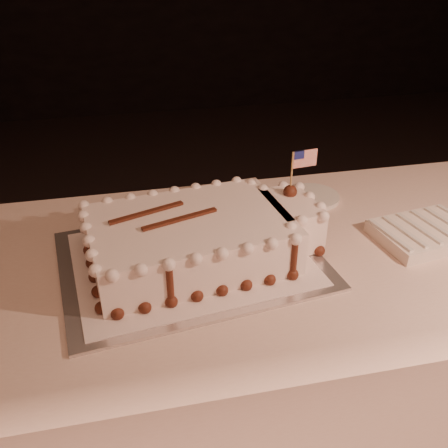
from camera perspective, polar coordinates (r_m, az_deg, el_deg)
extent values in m
cube|color=beige|center=(1.45, 3.15, -15.82)|extent=(2.40, 0.80, 0.75)
cube|color=beige|center=(1.18, -3.80, -4.12)|extent=(0.65, 0.52, 0.01)
cube|color=white|center=(1.18, -3.80, -3.92)|extent=(0.58, 0.47, 0.00)
cube|color=white|center=(1.15, -3.90, -1.71)|extent=(0.48, 0.35, 0.11)
cube|color=white|center=(1.23, 7.59, 0.45)|extent=(0.13, 0.18, 0.11)
sphere|color=#562415|center=(1.03, -12.09, -9.98)|extent=(0.03, 0.03, 0.03)
sphere|color=#562415|center=(1.04, -9.05, -9.40)|extent=(0.03, 0.03, 0.03)
sphere|color=#562415|center=(1.05, -6.05, -8.81)|extent=(0.03, 0.03, 0.03)
sphere|color=#562415|center=(1.06, -3.11, -8.20)|extent=(0.03, 0.03, 0.03)
sphere|color=#562415|center=(1.07, -0.24, -7.58)|extent=(0.03, 0.03, 0.03)
sphere|color=#562415|center=(1.08, 2.55, -6.97)|extent=(0.03, 0.03, 0.03)
sphere|color=#562415|center=(1.10, 5.24, -6.35)|extent=(0.03, 0.03, 0.03)
sphere|color=#562415|center=(1.12, 7.84, -5.74)|extent=(0.03, 0.03, 0.03)
sphere|color=#562415|center=(1.16, 7.33, -4.39)|extent=(0.03, 0.03, 0.03)
sphere|color=#562415|center=(1.19, 8.50, -3.53)|extent=(0.03, 0.03, 0.03)
sphere|color=#562415|center=(1.21, 10.84, -3.01)|extent=(0.03, 0.03, 0.03)
sphere|color=#562415|center=(1.25, 10.54, -1.90)|extent=(0.03, 0.03, 0.03)
sphere|color=#562415|center=(1.29, 9.37, -0.64)|extent=(0.03, 0.03, 0.03)
sphere|color=#562415|center=(1.33, 8.27, 0.54)|extent=(0.03, 0.03, 0.03)
sphere|color=#562415|center=(1.33, 6.51, 0.68)|extent=(0.03, 0.03, 0.03)
sphere|color=#562415|center=(1.31, 4.31, 0.27)|extent=(0.03, 0.03, 0.03)
sphere|color=#562415|center=(1.33, 3.04, 1.00)|extent=(0.03, 0.03, 0.03)
sphere|color=#562415|center=(1.34, 1.39, 1.25)|extent=(0.03, 0.03, 0.03)
sphere|color=#562415|center=(1.33, -0.85, 0.85)|extent=(0.03, 0.03, 0.03)
sphere|color=#562415|center=(1.31, -3.14, 0.44)|extent=(0.03, 0.03, 0.03)
sphere|color=#562415|center=(1.30, -5.48, 0.02)|extent=(0.03, 0.03, 0.03)
sphere|color=#562415|center=(1.29, -7.85, -0.40)|extent=(0.03, 0.03, 0.03)
sphere|color=#562415|center=(1.28, -10.26, -0.83)|extent=(0.03, 0.03, 0.03)
sphere|color=#562415|center=(1.28, -12.69, -1.26)|extent=(0.03, 0.03, 0.03)
sphere|color=#562415|center=(1.28, -15.14, -1.69)|extent=(0.03, 0.03, 0.03)
sphere|color=#562415|center=(1.23, -15.18, -2.91)|extent=(0.03, 0.03, 0.03)
sphere|color=#562415|center=(1.19, -14.88, -4.33)|extent=(0.03, 0.03, 0.03)
sphere|color=#562415|center=(1.14, -14.56, -5.86)|extent=(0.03, 0.03, 0.03)
sphere|color=#562415|center=(1.10, -14.21, -7.51)|extent=(0.03, 0.03, 0.03)
sphere|color=#562415|center=(1.05, -13.83, -9.31)|extent=(0.03, 0.03, 0.03)
sphere|color=white|center=(0.98, -12.69, -5.80)|extent=(0.03, 0.03, 0.03)
sphere|color=white|center=(0.98, -9.49, -5.21)|extent=(0.03, 0.03, 0.03)
sphere|color=white|center=(0.99, -6.34, -4.62)|extent=(0.03, 0.03, 0.03)
sphere|color=white|center=(1.00, -3.26, -4.02)|extent=(0.03, 0.03, 0.03)
sphere|color=white|center=(1.01, -0.25, -3.42)|extent=(0.03, 0.03, 0.03)
sphere|color=white|center=(1.03, 2.67, -2.84)|extent=(0.03, 0.03, 0.03)
sphere|color=white|center=(1.05, 5.48, -2.26)|extent=(0.03, 0.03, 0.03)
sphere|color=white|center=(1.07, 8.19, -1.70)|extent=(0.03, 0.03, 0.03)
sphere|color=white|center=(1.11, 7.65, -0.42)|extent=(0.03, 0.03, 0.03)
sphere|color=white|center=(1.14, 8.86, 0.37)|extent=(0.03, 0.03, 0.03)
sphere|color=white|center=(1.16, 11.29, 0.84)|extent=(0.03, 0.03, 0.03)
sphere|color=white|center=(1.20, 10.97, 1.87)|extent=(0.03, 0.03, 0.03)
sphere|color=white|center=(1.24, 9.74, 3.06)|extent=(0.03, 0.03, 0.03)
sphere|color=white|center=(1.28, 8.58, 4.16)|extent=(0.03, 0.03, 0.03)
sphere|color=white|center=(1.28, 6.75, 4.30)|extent=(0.03, 0.03, 0.03)
sphere|color=white|center=(1.26, 4.47, 3.94)|extent=(0.03, 0.03, 0.03)
sphere|color=white|center=(1.29, 3.15, 4.62)|extent=(0.03, 0.03, 0.03)
sphere|color=white|center=(1.30, 1.45, 4.85)|extent=(0.03, 0.03, 0.03)
sphere|color=white|center=(1.28, -0.88, 4.49)|extent=(0.03, 0.03, 0.03)
sphere|color=white|center=(1.27, -3.26, 4.10)|extent=(0.03, 0.03, 0.03)
sphere|color=white|center=(1.25, -5.69, 3.71)|extent=(0.03, 0.03, 0.03)
sphere|color=white|center=(1.24, -8.16, 3.30)|extent=(0.03, 0.03, 0.03)
sphere|color=white|center=(1.24, -10.66, 2.87)|extent=(0.03, 0.03, 0.03)
sphere|color=white|center=(1.23, -13.19, 2.44)|extent=(0.03, 0.03, 0.03)
sphere|color=white|center=(1.23, -15.73, 2.00)|extent=(0.03, 0.03, 0.03)
sphere|color=white|center=(1.19, -15.79, 0.87)|extent=(0.03, 0.03, 0.03)
sphere|color=white|center=(1.14, -15.51, -0.45)|extent=(0.03, 0.03, 0.03)
sphere|color=white|center=(1.09, -15.20, -1.89)|extent=(0.03, 0.03, 0.03)
sphere|color=white|center=(1.04, -14.87, -3.46)|extent=(0.03, 0.03, 0.03)
sphere|color=white|center=(1.00, -14.50, -5.17)|extent=(0.03, 0.03, 0.03)
cylinder|color=#562415|center=(1.02, -6.19, -6.86)|extent=(0.01, 0.01, 0.10)
sphere|color=#562415|center=(1.04, -6.05, -8.71)|extent=(0.03, 0.03, 0.03)
cylinder|color=#562415|center=(1.10, 8.00, -3.86)|extent=(0.01, 0.01, 0.10)
sphere|color=#562415|center=(1.12, 7.84, -5.65)|extent=(0.03, 0.03, 0.03)
cylinder|color=#562415|center=(1.26, 9.54, 1.09)|extent=(0.01, 0.01, 0.10)
sphere|color=#562415|center=(1.28, 9.38, -0.55)|extent=(0.03, 0.03, 0.03)
cylinder|color=#562415|center=(1.32, 1.42, 2.94)|extent=(0.01, 0.01, 0.10)
sphere|color=#562415|center=(1.34, 1.40, 1.33)|extent=(0.03, 0.03, 0.03)
cylinder|color=#562415|center=(1.26, -10.45, 0.91)|extent=(0.01, 0.01, 0.10)
sphere|color=#562415|center=(1.28, -10.27, -0.74)|extent=(0.03, 0.03, 0.03)
cylinder|color=#562415|center=(1.12, -14.86, -4.01)|extent=(0.01, 0.01, 0.10)
sphere|color=#562415|center=(1.14, -14.57, -5.76)|extent=(0.03, 0.03, 0.03)
cube|color=#562415|center=(1.15, -8.81, 1.30)|extent=(0.17, 0.07, 0.01)
cube|color=#562415|center=(1.12, -5.05, 0.58)|extent=(0.18, 0.07, 0.01)
sphere|color=#562415|center=(1.23, 7.57, 3.68)|extent=(0.03, 0.03, 0.03)
cylinder|color=tan|center=(1.21, 7.70, 5.38)|extent=(0.00, 0.00, 0.13)
cube|color=red|center=(1.21, 9.26, 7.40)|extent=(0.06, 0.01, 0.04)
cube|color=navy|center=(1.20, 8.56, 7.80)|extent=(0.03, 0.01, 0.02)
cube|color=white|center=(1.36, 21.96, -0.99)|extent=(0.26, 0.21, 0.03)
cube|color=silver|center=(1.28, 18.44, -1.18)|extent=(0.04, 0.15, 0.01)
cube|color=silver|center=(1.31, 19.95, -0.81)|extent=(0.04, 0.15, 0.01)
cube|color=silver|center=(1.33, 21.41, -0.45)|extent=(0.04, 0.15, 0.01)
cube|color=silver|center=(1.36, 22.81, -0.11)|extent=(0.04, 0.15, 0.01)
cube|color=silver|center=(1.39, 24.15, 0.22)|extent=(0.04, 0.15, 0.01)
cylinder|color=silver|center=(1.47, 10.06, 3.08)|extent=(0.16, 0.16, 0.01)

